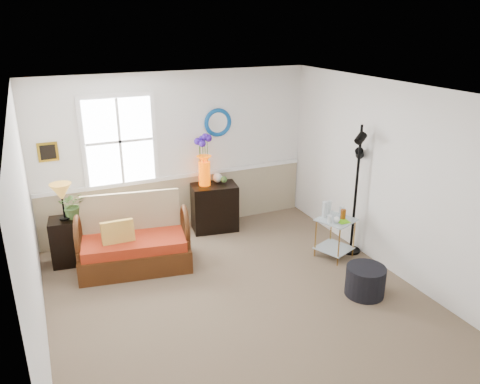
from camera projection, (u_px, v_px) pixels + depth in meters
name	position (u px, v px, depth m)	size (l,w,h in m)	color
floor	(241.00, 303.00, 5.84)	(4.50, 5.00, 0.01)	#70614E
ceiling	(242.00, 93.00, 4.94)	(4.50, 5.00, 0.01)	white
walls	(241.00, 207.00, 5.39)	(4.51, 5.01, 2.60)	white
wainscot	(180.00, 203.00, 7.81)	(4.46, 0.02, 0.90)	tan
chair_rail	(179.00, 176.00, 7.64)	(4.46, 0.04, 0.06)	white
window	(120.00, 141.00, 7.05)	(1.14, 0.06, 1.44)	white
picture	(48.00, 152.00, 6.69)	(0.28, 0.03, 0.28)	#B18A21
mirror	(218.00, 122.00, 7.63)	(0.47, 0.47, 0.07)	#09539C
loveseat	(133.00, 235.00, 6.56)	(1.52, 0.86, 0.99)	#47230A
throw_pillow	(118.00, 236.00, 6.40)	(0.44, 0.11, 0.44)	#B8711C
lamp_stand	(65.00, 242.00, 6.69)	(0.39, 0.39, 0.69)	black
table_lamp	(63.00, 202.00, 6.46)	(0.30, 0.30, 0.54)	#BD812D
potted_plant	(73.00, 208.00, 6.58)	(0.35, 0.39, 0.30)	#476D32
cabinet	(214.00, 207.00, 7.78)	(0.73, 0.47, 0.79)	black
flower_vase	(204.00, 161.00, 7.50)	(0.24, 0.24, 0.83)	#EF4F00
side_table	(335.00, 238.00, 6.90)	(0.47, 0.47, 0.60)	gold
tabletop_items	(335.00, 211.00, 6.77)	(0.41, 0.41, 0.25)	silver
floor_lamp	(356.00, 191.00, 6.81)	(0.28, 0.28, 1.96)	black
ottoman	(365.00, 281.00, 5.97)	(0.50, 0.50, 0.39)	black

